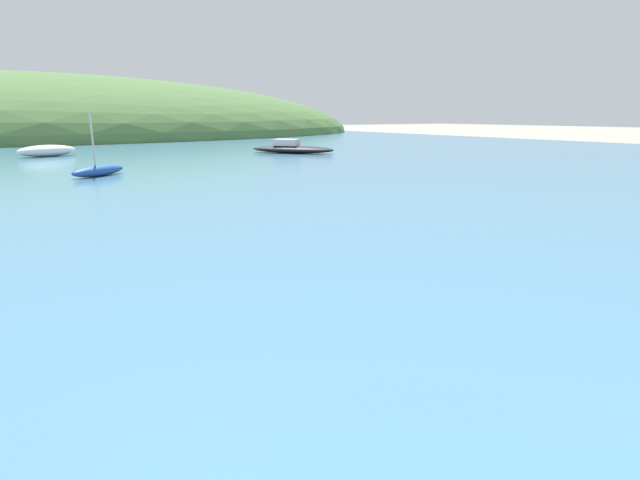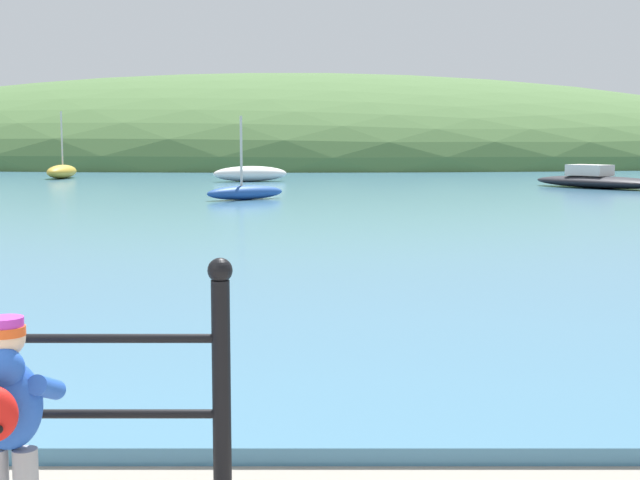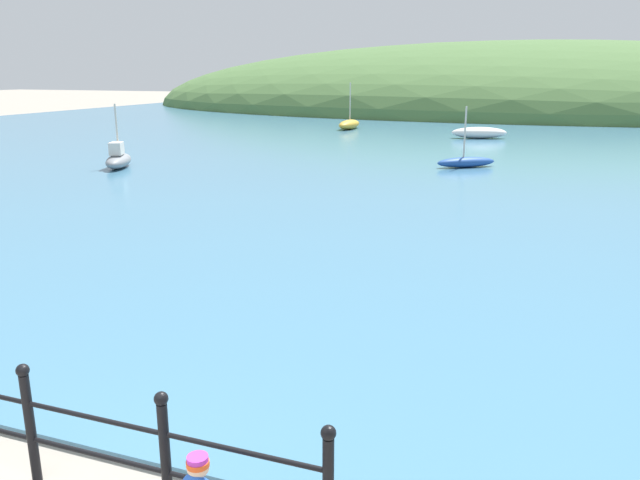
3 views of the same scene
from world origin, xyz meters
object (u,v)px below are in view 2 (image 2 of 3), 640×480
(boat_nearest_quay, at_px, (61,171))
(boat_twin_mast, at_px, (597,181))
(boat_far_left, at_px, (245,192))
(boat_white_sailboat, at_px, (250,174))
(child_in_coat, at_px, (6,409))

(boat_nearest_quay, relative_size, boat_twin_mast, 0.58)
(boat_nearest_quay, height_order, boat_twin_mast, boat_nearest_quay)
(boat_far_left, bearing_deg, boat_twin_mast, 27.45)
(boat_twin_mast, relative_size, boat_white_sailboat, 1.58)
(boat_twin_mast, bearing_deg, boat_white_sailboat, 158.16)
(boat_twin_mast, relative_size, boat_far_left, 2.17)
(boat_far_left, xyz_separation_m, boat_white_sailboat, (-0.73, 11.16, 0.10))
(child_in_coat, relative_size, boat_nearest_quay, 0.34)
(boat_far_left, distance_m, boat_white_sailboat, 11.19)
(boat_twin_mast, height_order, boat_white_sailboat, boat_twin_mast)
(child_in_coat, distance_m, boat_far_left, 21.30)
(boat_nearest_quay, xyz_separation_m, boat_twin_mast, (21.06, -8.00, -0.05))
(boat_nearest_quay, bearing_deg, child_in_coat, -74.25)
(boat_far_left, bearing_deg, boat_white_sailboat, 93.73)
(child_in_coat, xyz_separation_m, boat_white_sailboat, (-1.48, 32.45, -0.19))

